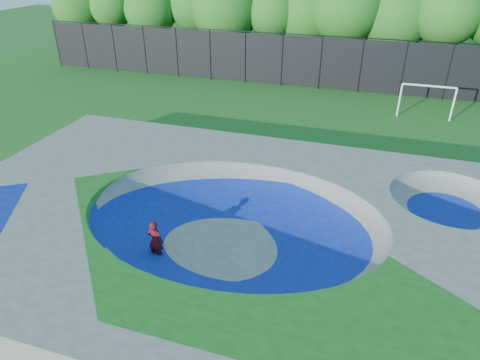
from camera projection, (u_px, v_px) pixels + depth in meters
The scene contains 7 objects.
ground at pixel (233, 245), 15.97m from camera, with size 120.00×120.00×0.00m, color #1F5818.
skate_deck at pixel (233, 229), 15.61m from camera, with size 22.00×14.00×1.50m, color gray.
skater at pixel (156, 241), 14.89m from camera, with size 0.58×0.38×1.60m, color #B60E1B.
skateboard at pixel (158, 258), 15.26m from camera, with size 0.78×0.22×0.05m, color black.
soccer_goal at pixel (427, 95), 27.04m from camera, with size 3.32×0.12×2.19m.
fence at pixel (321, 62), 32.51m from camera, with size 48.09×0.09×4.04m.
treeline at pixel (317, 12), 35.48m from camera, with size 52.73×7.28×8.51m.
Camera 1 is at (4.15, -12.15, 9.81)m, focal length 32.00 mm.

